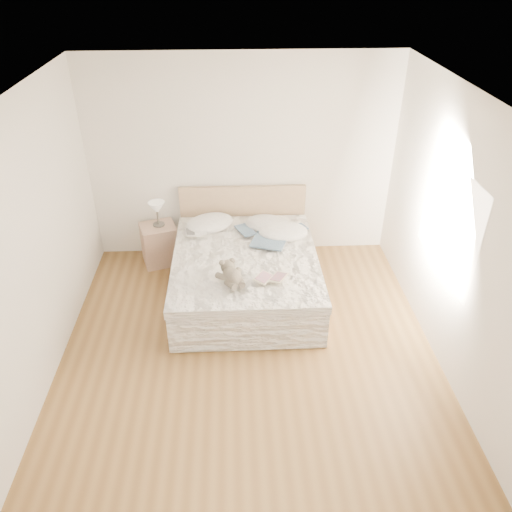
# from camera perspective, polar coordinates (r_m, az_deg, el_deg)

# --- Properties ---
(floor) EXTENTS (4.00, 4.50, 0.00)m
(floor) POSITION_cam_1_polar(r_m,az_deg,el_deg) (5.43, -0.80, -11.56)
(floor) COLOR brown
(floor) RESTS_ON ground
(ceiling) EXTENTS (4.00, 4.50, 0.00)m
(ceiling) POSITION_cam_1_polar(r_m,az_deg,el_deg) (4.06, -1.09, 17.11)
(ceiling) COLOR silver
(ceiling) RESTS_ON ground
(wall_back) EXTENTS (4.00, 0.02, 2.70)m
(wall_back) POSITION_cam_1_polar(r_m,az_deg,el_deg) (6.62, -1.62, 10.93)
(wall_back) COLOR white
(wall_back) RESTS_ON ground
(wall_front) EXTENTS (4.00, 0.02, 2.70)m
(wall_front) POSITION_cam_1_polar(r_m,az_deg,el_deg) (2.93, 0.76, -23.07)
(wall_front) COLOR white
(wall_front) RESTS_ON ground
(wall_left) EXTENTS (0.02, 4.50, 2.70)m
(wall_left) POSITION_cam_1_polar(r_m,az_deg,el_deg) (4.97, -24.65, 0.00)
(wall_left) COLOR white
(wall_left) RESTS_ON ground
(wall_right) EXTENTS (0.02, 4.50, 2.70)m
(wall_right) POSITION_cam_1_polar(r_m,az_deg,el_deg) (5.06, 22.34, 1.19)
(wall_right) COLOR white
(wall_right) RESTS_ON ground
(window) EXTENTS (0.02, 1.30, 1.10)m
(window) POSITION_cam_1_polar(r_m,az_deg,el_deg) (5.25, 21.25, 3.82)
(window) COLOR white
(window) RESTS_ON wall_right
(bed) EXTENTS (1.72, 2.14, 1.00)m
(bed) POSITION_cam_1_polar(r_m,az_deg,el_deg) (6.17, -1.23, -1.79)
(bed) COLOR tan
(bed) RESTS_ON floor
(nightstand) EXTENTS (0.55, 0.52, 0.56)m
(nightstand) POSITION_cam_1_polar(r_m,az_deg,el_deg) (6.90, -10.96, 1.35)
(nightstand) COLOR tan
(nightstand) RESTS_ON floor
(table_lamp) EXTENTS (0.27, 0.27, 0.34)m
(table_lamp) POSITION_cam_1_polar(r_m,az_deg,el_deg) (6.67, -11.25, 5.31)
(table_lamp) COLOR #44413B
(table_lamp) RESTS_ON nightstand
(pillow_left) EXTENTS (0.78, 0.69, 0.19)m
(pillow_left) POSITION_cam_1_polar(r_m,az_deg,el_deg) (6.56, -5.32, 3.76)
(pillow_left) COLOR white
(pillow_left) RESTS_ON bed
(pillow_middle) EXTENTS (0.72, 0.60, 0.18)m
(pillow_middle) POSITION_cam_1_polar(r_m,az_deg,el_deg) (6.52, 1.38, 3.67)
(pillow_middle) COLOR silver
(pillow_middle) RESTS_ON bed
(pillow_right) EXTENTS (0.63, 0.45, 0.19)m
(pillow_right) POSITION_cam_1_polar(r_m,az_deg,el_deg) (6.35, 3.13, 2.79)
(pillow_right) COLOR white
(pillow_right) RESTS_ON bed
(blouse) EXTENTS (0.82, 0.85, 0.03)m
(blouse) POSITION_cam_1_polar(r_m,az_deg,el_deg) (6.25, 1.74, 2.20)
(blouse) COLOR #3A536C
(blouse) RESTS_ON bed
(photo_book) EXTENTS (0.31, 0.23, 0.02)m
(photo_book) POSITION_cam_1_polar(r_m,az_deg,el_deg) (6.38, -6.88, 2.66)
(photo_book) COLOR white
(photo_book) RESTS_ON bed
(childrens_book) EXTENTS (0.40, 0.37, 0.02)m
(childrens_book) POSITION_cam_1_polar(r_m,az_deg,el_deg) (5.48, 1.73, -2.54)
(childrens_book) COLOR beige
(childrens_book) RESTS_ON bed
(teddy_bear) EXTENTS (0.38, 0.44, 0.20)m
(teddy_bear) POSITION_cam_1_polar(r_m,az_deg,el_deg) (5.39, -2.73, -2.97)
(teddy_bear) COLOR #5F574A
(teddy_bear) RESTS_ON bed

